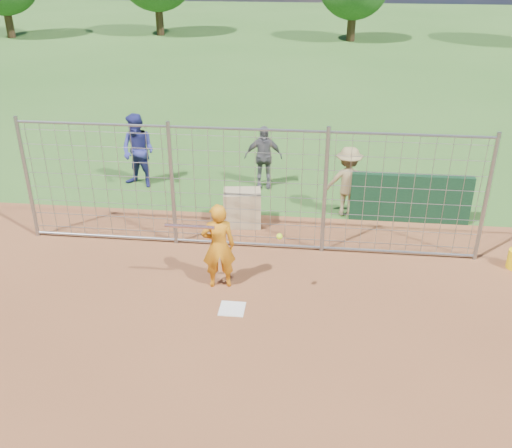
# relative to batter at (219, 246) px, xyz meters

# --- Properties ---
(ground) EXTENTS (100.00, 100.00, 0.00)m
(ground) POSITION_rel_batter_xyz_m (0.34, -0.53, -0.81)
(ground) COLOR #2D591E
(ground) RESTS_ON ground
(infield_dirt) EXTENTS (18.00, 18.00, 0.00)m
(infield_dirt) POSITION_rel_batter_xyz_m (0.34, -3.53, -0.81)
(infield_dirt) COLOR brown
(infield_dirt) RESTS_ON ground
(home_plate) EXTENTS (0.43, 0.43, 0.02)m
(home_plate) POSITION_rel_batter_xyz_m (0.34, -0.73, -0.80)
(home_plate) COLOR silver
(home_plate) RESTS_ON ground
(dugout_wall) EXTENTS (2.60, 0.20, 1.10)m
(dugout_wall) POSITION_rel_batter_xyz_m (3.74, 3.07, -0.26)
(dugout_wall) COLOR #11381E
(dugout_wall) RESTS_ON ground
(batter) EXTENTS (0.66, 0.51, 1.62)m
(batter) POSITION_rel_batter_xyz_m (0.00, 0.00, 0.00)
(batter) COLOR orange
(batter) RESTS_ON ground
(bystander_a) EXTENTS (1.08, 0.95, 1.86)m
(bystander_a) POSITION_rel_batter_xyz_m (-2.77, 4.37, 0.12)
(bystander_a) COLOR navy
(bystander_a) RESTS_ON ground
(bystander_b) EXTENTS (0.98, 0.50, 1.60)m
(bystander_b) POSITION_rel_batter_xyz_m (0.33, 4.63, -0.01)
(bystander_b) COLOR #555459
(bystander_b) RESTS_ON ground
(bystander_c) EXTENTS (1.07, 0.65, 1.61)m
(bystander_c) POSITION_rel_batter_xyz_m (2.36, 3.25, -0.01)
(bystander_c) COLOR olive
(bystander_c) RESTS_ON ground
(equipment_bin) EXTENTS (0.86, 0.65, 0.80)m
(equipment_bin) POSITION_rel_batter_xyz_m (0.09, 2.47, -0.41)
(equipment_bin) COLOR tan
(equipment_bin) RESTS_ON ground
(equipment_in_play) EXTENTS (2.02, 0.23, 0.11)m
(equipment_in_play) POSITION_rel_batter_xyz_m (-0.07, -0.26, 0.47)
(equipment_in_play) COLOR silver
(equipment_in_play) RESTS_ON ground
(backstop_fence) EXTENTS (9.08, 0.08, 2.60)m
(backstop_fence) POSITION_rel_batter_xyz_m (0.34, 1.47, 0.45)
(backstop_fence) COLOR gray
(backstop_fence) RESTS_ON ground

